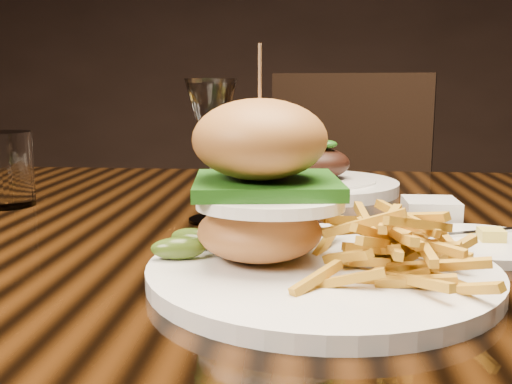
# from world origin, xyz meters

# --- Properties ---
(dining_table) EXTENTS (1.60, 0.90, 0.75)m
(dining_table) POSITION_xyz_m (0.00, 0.00, 0.67)
(dining_table) COLOR black
(dining_table) RESTS_ON ground
(burger_plate) EXTENTS (0.31, 0.31, 0.21)m
(burger_plate) POSITION_xyz_m (0.03, -0.23, 0.80)
(burger_plate) COLOR silver
(burger_plate) RESTS_ON dining_table
(side_saucer) EXTENTS (0.15, 0.15, 0.02)m
(side_saucer) POSITION_xyz_m (0.21, -0.11, 0.76)
(side_saucer) COLOR silver
(side_saucer) RESTS_ON dining_table
(ramekin) EXTENTS (0.07, 0.07, 0.03)m
(ramekin) POSITION_xyz_m (0.18, 0.00, 0.77)
(ramekin) COLOR silver
(ramekin) RESTS_ON dining_table
(wine_glass) EXTENTS (0.07, 0.07, 0.18)m
(wine_glass) POSITION_xyz_m (-0.09, -0.01, 0.88)
(wine_glass) COLOR white
(wine_glass) RESTS_ON dining_table
(water_tumbler) EXTENTS (0.08, 0.08, 0.11)m
(water_tumbler) POSITION_xyz_m (-0.40, 0.06, 0.80)
(water_tumbler) COLOR white
(water_tumbler) RESTS_ON dining_table
(far_dish) EXTENTS (0.25, 0.25, 0.08)m
(far_dish) POSITION_xyz_m (0.05, 0.21, 0.77)
(far_dish) COLOR silver
(far_dish) RESTS_ON dining_table
(chair_far) EXTENTS (0.56, 0.56, 0.95)m
(chair_far) POSITION_xyz_m (0.12, 0.89, 0.54)
(chair_far) COLOR black
(chair_far) RESTS_ON ground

